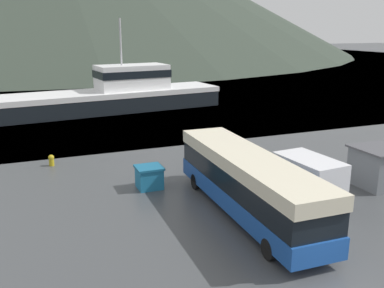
# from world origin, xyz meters

# --- Properties ---
(water_surface) EXTENTS (240.00, 240.00, 0.00)m
(water_surface) POSITION_xyz_m (0.00, 141.20, 0.00)
(water_surface) COLOR slate
(water_surface) RESTS_ON ground
(tour_bus) EXTENTS (2.87, 12.07, 3.12)m
(tour_bus) POSITION_xyz_m (0.11, 7.73, 1.77)
(tour_bus) COLOR #194799
(tour_bus) RESTS_ON ground
(delivery_van) EXTENTS (2.57, 5.60, 2.34)m
(delivery_van) POSITION_xyz_m (4.16, 8.80, 1.24)
(delivery_van) COLOR silver
(delivery_van) RESTS_ON ground
(fishing_boat) EXTENTS (25.44, 8.60, 10.12)m
(fishing_boat) POSITION_xyz_m (0.15, 38.20, 1.85)
(fishing_boat) COLOR black
(fishing_boat) RESTS_ON water_surface
(storage_bin) EXTENTS (1.53, 1.45, 1.32)m
(storage_bin) POSITION_xyz_m (-3.38, 13.09, 0.67)
(storage_bin) COLOR teal
(storage_bin) RESTS_ON ground
(dock_kiosk) EXTENTS (3.47, 2.79, 2.33)m
(dock_kiosk) POSITION_xyz_m (9.66, 8.44, 1.18)
(dock_kiosk) COLOR slate
(dock_kiosk) RESTS_ON ground
(small_boat) EXTENTS (5.05, 1.84, 0.93)m
(small_boat) POSITION_xyz_m (-0.29, 40.15, 0.46)
(small_boat) COLOR black
(small_boat) RESTS_ON water_surface
(mooring_bollard) EXTENTS (0.40, 0.40, 0.78)m
(mooring_bollard) POSITION_xyz_m (-8.40, 19.59, 0.42)
(mooring_bollard) COLOR #B29919
(mooring_bollard) RESTS_ON ground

